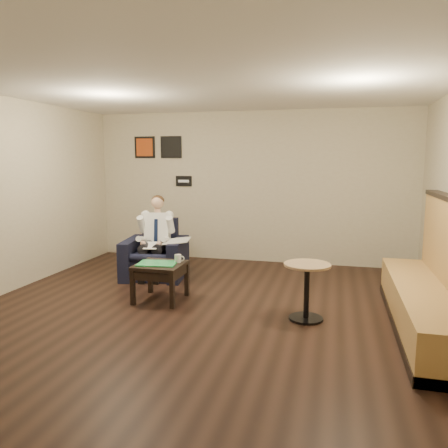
% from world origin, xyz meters
% --- Properties ---
extents(ground, '(6.00, 6.00, 0.00)m').
position_xyz_m(ground, '(0.00, 0.00, 0.00)').
color(ground, black).
rests_on(ground, ground).
extents(wall_back, '(6.00, 0.02, 2.80)m').
position_xyz_m(wall_back, '(0.00, 3.00, 1.40)').
color(wall_back, beige).
rests_on(wall_back, ground).
extents(wall_front, '(6.00, 0.02, 2.80)m').
position_xyz_m(wall_front, '(0.00, -3.00, 1.40)').
color(wall_front, beige).
rests_on(wall_front, ground).
extents(ceiling, '(6.00, 6.00, 0.02)m').
position_xyz_m(ceiling, '(0.00, 0.00, 2.80)').
color(ceiling, white).
rests_on(ceiling, wall_back).
extents(seating_sign, '(0.32, 0.02, 0.20)m').
position_xyz_m(seating_sign, '(-1.30, 2.98, 1.50)').
color(seating_sign, black).
rests_on(seating_sign, wall_back).
extents(art_print_left, '(0.42, 0.03, 0.42)m').
position_xyz_m(art_print_left, '(-2.10, 2.98, 2.15)').
color(art_print_left, '#B64516').
rests_on(art_print_left, wall_back).
extents(art_print_right, '(0.42, 0.03, 0.42)m').
position_xyz_m(art_print_right, '(-1.55, 2.98, 2.15)').
color(art_print_right, black).
rests_on(art_print_right, wall_back).
extents(armchair, '(1.09, 1.09, 0.93)m').
position_xyz_m(armchair, '(-1.27, 1.45, 0.46)').
color(armchair, black).
rests_on(armchair, ground).
extents(seated_man, '(0.73, 0.99, 1.27)m').
position_xyz_m(seated_man, '(-1.25, 1.33, 0.63)').
color(seated_man, white).
rests_on(seated_man, armchair).
extents(lap_papers, '(0.27, 0.34, 0.01)m').
position_xyz_m(lap_papers, '(-1.23, 1.23, 0.57)').
color(lap_papers, white).
rests_on(lap_papers, seated_man).
extents(newspaper, '(0.50, 0.57, 0.01)m').
position_xyz_m(newspaper, '(-0.87, 1.41, 0.63)').
color(newspaper, silver).
rests_on(newspaper, armchair).
extents(side_table, '(0.63, 0.63, 0.51)m').
position_xyz_m(side_table, '(-0.71, 0.35, 0.26)').
color(side_table, black).
rests_on(side_table, ground).
extents(green_folder, '(0.56, 0.43, 0.01)m').
position_xyz_m(green_folder, '(-0.75, 0.33, 0.52)').
color(green_folder, green).
rests_on(green_folder, side_table).
extents(coffee_mug, '(0.09, 0.09, 0.11)m').
position_xyz_m(coffee_mug, '(-0.51, 0.49, 0.57)').
color(coffee_mug, white).
rests_on(coffee_mug, side_table).
extents(smartphone, '(0.17, 0.11, 0.01)m').
position_xyz_m(smartphone, '(-0.66, 0.53, 0.52)').
color(smartphone, black).
rests_on(smartphone, side_table).
extents(banquette, '(0.69, 2.87, 1.47)m').
position_xyz_m(banquette, '(2.59, 0.12, 0.74)').
color(banquette, '#AC8042').
rests_on(banquette, ground).
extents(cafe_table, '(0.73, 0.73, 0.69)m').
position_xyz_m(cafe_table, '(1.27, 0.10, 0.35)').
color(cafe_table, '#9F7C56').
rests_on(cafe_table, ground).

